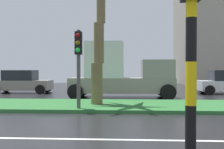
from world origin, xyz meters
name	(u,v)px	position (x,y,z in m)	size (l,w,h in m)	color
ground_plane	(29,105)	(0.00, 9.00, -0.05)	(90.00, 42.00, 0.10)	black
median_strip	(21,105)	(0.00, 8.00, 0.07)	(85.50, 4.00, 0.15)	#2D6B33
traffic_signal_median_right	(78,54)	(3.08, 6.44, 2.42)	(0.28, 0.43, 3.30)	#4C4C47
traffic_signal_foreground	(191,12)	(6.06, -0.90, 2.65)	(0.28, 0.43, 3.85)	yellow
car_in_traffic_second	(22,82)	(-2.80, 15.20, 0.83)	(4.30, 2.02, 1.72)	gray
box_truck_lead	(121,73)	(4.72, 12.12, 1.55)	(6.40, 2.64, 3.46)	gray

